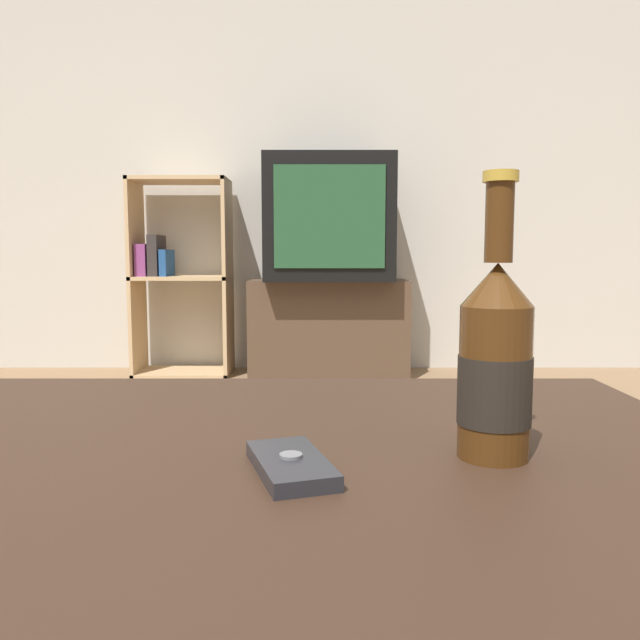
# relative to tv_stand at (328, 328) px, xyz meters

# --- Properties ---
(back_wall) EXTENTS (8.00, 0.05, 2.60)m
(back_wall) POSITION_rel_tv_stand_xyz_m (-0.14, 0.26, 1.04)
(back_wall) COLOR beige
(back_wall) RESTS_ON ground_plane
(coffee_table) EXTENTS (1.03, 0.74, 0.47)m
(coffee_table) POSITION_rel_tv_stand_xyz_m (-0.14, -2.77, 0.14)
(coffee_table) COLOR #332116
(coffee_table) RESTS_ON ground_plane
(tv_stand) EXTENTS (0.84, 0.36, 0.52)m
(tv_stand) POSITION_rel_tv_stand_xyz_m (0.00, 0.00, 0.00)
(tv_stand) COLOR #4C3828
(tv_stand) RESTS_ON ground_plane
(television) EXTENTS (0.66, 0.60, 0.64)m
(television) POSITION_rel_tv_stand_xyz_m (0.00, -0.00, 0.58)
(television) COLOR black
(television) RESTS_ON tv_stand
(bookshelf) EXTENTS (0.52, 0.30, 1.06)m
(bookshelf) POSITION_rel_tv_stand_xyz_m (-0.83, 0.04, 0.29)
(bookshelf) COLOR tan
(bookshelf) RESTS_ON ground_plane
(beer_bottle) EXTENTS (0.07, 0.07, 0.27)m
(beer_bottle) POSITION_rel_tv_stand_xyz_m (0.12, -2.77, 0.30)
(beer_bottle) COLOR #47280F
(beer_bottle) RESTS_ON coffee_table
(cell_phone) EXTENTS (0.09, 0.13, 0.02)m
(cell_phone) POSITION_rel_tv_stand_xyz_m (-0.07, -2.82, 0.21)
(cell_phone) COLOR #232328
(cell_phone) RESTS_ON coffee_table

